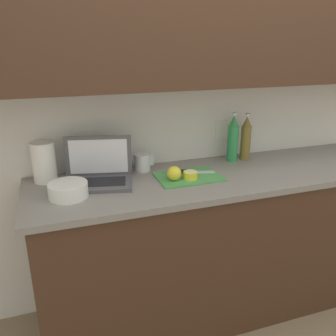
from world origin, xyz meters
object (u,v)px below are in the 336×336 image
object	(u,v)px
knife	(183,172)
cutting_board	(189,177)
lemon_half_cut	(190,175)
measuring_cup	(142,162)
bottle_green_soda	(246,139)
lemon_whole_beside	(174,173)
bottle_oil_tall	(233,139)
bowl_white	(68,190)
paper_towel_roll	(44,162)
laptop	(99,172)

from	to	relation	value
knife	cutting_board	bearing A→B (deg)	-65.99
lemon_half_cut	measuring_cup	distance (m)	0.32
cutting_board	lemon_half_cut	size ratio (longest dim) A/B	4.50
knife	bottle_green_soda	size ratio (longest dim) A/B	0.91
knife	lemon_whole_beside	bearing A→B (deg)	-122.53
cutting_board	bottle_green_soda	xyz separation A→B (m)	(0.47, 0.19, 0.13)
lemon_half_cut	bottle_oil_tall	distance (m)	0.46
cutting_board	bottle_green_soda	world-z (taller)	bottle_green_soda
bowl_white	paper_towel_roll	size ratio (longest dim) A/B	0.87
lemon_whole_beside	bottle_green_soda	distance (m)	0.61
lemon_whole_beside	bottle_green_soda	bearing A→B (deg)	21.21
laptop	lemon_whole_beside	xyz separation A→B (m)	(0.39, -0.12, -0.01)
cutting_board	laptop	bearing A→B (deg)	169.69
cutting_board	bowl_white	distance (m)	0.67
bottle_green_soda	bottle_oil_tall	bearing A→B (deg)	-180.00
bottle_green_soda	bottle_oil_tall	distance (m)	0.09
laptop	lemon_half_cut	world-z (taller)	laptop
cutting_board	lemon_whole_beside	bearing A→B (deg)	-163.23
lemon_half_cut	measuring_cup	world-z (taller)	measuring_cup
bowl_white	cutting_board	bearing A→B (deg)	4.70
knife	bottle_oil_tall	size ratio (longest dim) A/B	0.87
knife	lemon_half_cut	xyz separation A→B (m)	(0.01, -0.09, 0.01)
laptop	lemon_half_cut	bearing A→B (deg)	-1.73
measuring_cup	paper_towel_roll	size ratio (longest dim) A/B	0.52
knife	measuring_cup	xyz separation A→B (m)	(-0.21, 0.14, 0.03)
laptop	bowl_white	distance (m)	0.22
laptop	knife	bearing A→B (deg)	8.72
lemon_whole_beside	bowl_white	xyz separation A→B (m)	(-0.56, -0.02, -0.01)
lemon_half_cut	paper_towel_roll	world-z (taller)	paper_towel_roll
bottle_green_soda	measuring_cup	world-z (taller)	bottle_green_soda
lemon_half_cut	bottle_oil_tall	size ratio (longest dim) A/B	0.26
laptop	measuring_cup	bearing A→B (deg)	34.21
paper_towel_roll	lemon_half_cut	bearing A→B (deg)	-17.35
knife	bottle_green_soda	bearing A→B (deg)	28.62
bottle_green_soda	knife	bearing A→B (deg)	-164.41
knife	bowl_white	bearing A→B (deg)	-157.31
laptop	bowl_white	world-z (taller)	laptop
bottle_oil_tall	bowl_white	bearing A→B (deg)	-166.73
lemon_whole_beside	paper_towel_roll	bearing A→B (deg)	160.81
bottle_green_soda	lemon_half_cut	bearing A→B (deg)	-154.50
bottle_green_soda	lemon_whole_beside	bearing A→B (deg)	-158.79
bowl_white	laptop	bearing A→B (deg)	40.04
knife	paper_towel_roll	bearing A→B (deg)	-177.91
lemon_whole_beside	bottle_oil_tall	world-z (taller)	bottle_oil_tall
laptop	bottle_green_soda	bearing A→B (deg)	18.63
bottle_oil_tall	paper_towel_roll	size ratio (longest dim) A/B	1.41
laptop	bottle_oil_tall	xyz separation A→B (m)	(0.86, 0.10, 0.09)
lemon_whole_beside	bottle_oil_tall	bearing A→B (deg)	24.93
measuring_cup	bowl_white	bearing A→B (deg)	-150.47
lemon_half_cut	bottle_green_soda	xyz separation A→B (m)	(0.47, 0.23, 0.11)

